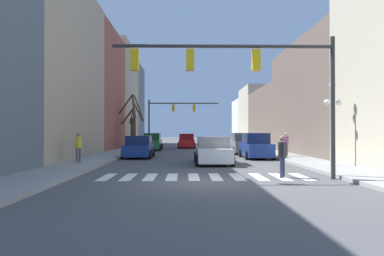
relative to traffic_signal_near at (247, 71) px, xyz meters
The scene contains 20 objects.
ground_plane 4.66m from the traffic_signal_near, 151.05° to the right, with size 240.00×240.00×0.00m, color #4C4C4F.
sidewalk_left 9.27m from the traffic_signal_near, behind, with size 2.57×90.00×0.15m.
sidewalk_right 6.57m from the traffic_signal_near, 10.24° to the right, with size 2.57×90.00×0.15m.
building_row_left 25.23m from the traffic_signal_near, 119.80° to the left, with size 6.00×57.06×13.29m.
building_row_right 22.23m from the traffic_signal_near, 65.40° to the left, with size 6.00×61.79×13.66m.
crosswalk_stripes 4.65m from the traffic_signal_near, 152.24° to the left, with size 8.55×2.60×0.01m.
traffic_signal_near is the anchor object (origin of this frame).
traffic_signal_far 29.36m from the traffic_signal_near, 98.07° to the left, with size 8.22×0.28×5.65m.
street_lamp_right_corner 7.06m from the traffic_signal_near, 41.05° to the left, with size 0.95×0.36×4.34m.
car_driving_toward_lane 14.09m from the traffic_signal_near, 115.04° to the left, with size 2.07×4.21×1.60m.
car_parked_left_far 12.53m from the traffic_signal_near, 77.65° to the left, with size 1.97×4.69×1.80m.
car_at_intersection 8.08m from the traffic_signal_near, 96.29° to the left, with size 2.15×4.82×1.60m.
car_parked_right_near 24.87m from the traffic_signal_near, 103.67° to the left, with size 1.98×4.48×1.76m.
car_parked_left_mid 29.33m from the traffic_signal_near, 94.50° to the left, with size 2.04×4.28×1.68m.
car_driving_away_lane 17.66m from the traffic_signal_near, 81.68° to the left, with size 2.11×4.31×1.79m.
pedestrian_near_right_corner 11.10m from the traffic_signal_near, 142.53° to the left, with size 0.34×0.72×1.70m.
pedestrian_crossing_street 3.65m from the traffic_signal_near, 19.08° to the left, with size 0.45×0.68×1.72m.
pedestrian_on_right_sidewalk 13.27m from the traffic_signal_near, 68.06° to the left, with size 0.45×0.65×1.65m.
street_tree_right_mid 25.92m from the traffic_signal_near, 108.14° to the left, with size 2.56×2.29×5.74m.
street_tree_right_far 27.49m from the traffic_signal_near, 107.02° to the left, with size 2.56×1.80×5.77m.
Camera 1 is at (-0.80, -13.81, 1.87)m, focal length 35.00 mm.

